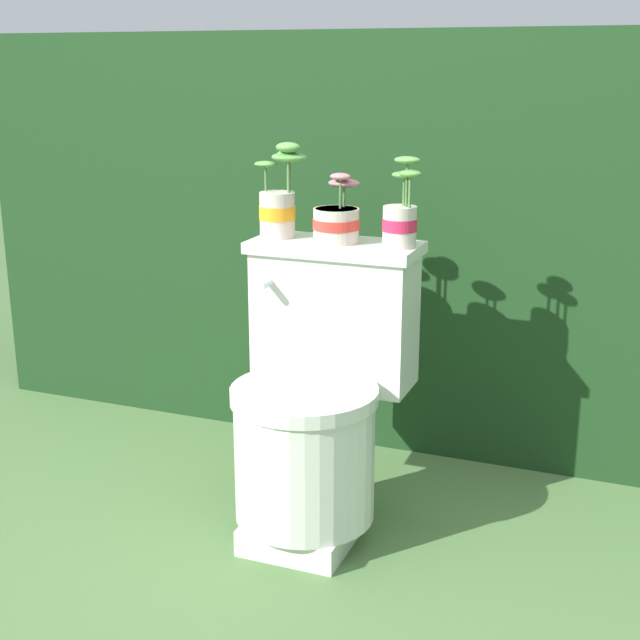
% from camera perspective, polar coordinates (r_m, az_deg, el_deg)
% --- Properties ---
extents(ground_plane, '(12.00, 12.00, 0.00)m').
position_cam_1_polar(ground_plane, '(2.42, -0.48, -13.63)').
color(ground_plane, '#4C703D').
extents(hedge_backdrop, '(2.91, 0.89, 1.30)m').
position_cam_1_polar(hedge_backdrop, '(3.15, 6.68, 5.94)').
color(hedge_backdrop, '#193819').
rests_on(hedge_backdrop, ground).
extents(toilet, '(0.45, 0.51, 0.75)m').
position_cam_1_polar(toilet, '(2.33, -0.26, -5.38)').
color(toilet, silver).
rests_on(toilet, ground).
extents(potted_plant_left, '(0.15, 0.10, 0.25)m').
position_cam_1_polar(potted_plant_left, '(2.39, -2.64, 7.60)').
color(potted_plant_left, beige).
rests_on(potted_plant_left, toilet).
extents(potted_plant_midleft, '(0.12, 0.12, 0.18)m').
position_cam_1_polar(potted_plant_midleft, '(2.32, 1.08, 6.38)').
color(potted_plant_midleft, beige).
rests_on(potted_plant_midleft, toilet).
extents(potted_plant_middle, '(0.10, 0.09, 0.23)m').
position_cam_1_polar(potted_plant_middle, '(2.26, 5.18, 6.52)').
color(potted_plant_middle, beige).
rests_on(potted_plant_middle, toilet).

